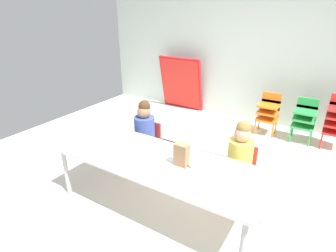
% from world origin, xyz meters
% --- Properties ---
extents(ground_plane, '(6.27, 4.58, 0.02)m').
position_xyz_m(ground_plane, '(-0.00, 0.01, -0.01)').
color(ground_plane, silver).
extents(back_wall, '(6.27, 0.10, 2.65)m').
position_xyz_m(back_wall, '(0.00, 2.29, 1.33)').
color(back_wall, '#B2C1B7').
rests_on(back_wall, ground_plane).
extents(craft_table, '(2.15, 0.77, 0.60)m').
position_xyz_m(craft_table, '(-0.07, -0.77, 0.55)').
color(craft_table, white).
rests_on(craft_table, ground_plane).
extents(seated_child_near_camera, '(0.32, 0.31, 0.92)m').
position_xyz_m(seated_child_near_camera, '(-0.67, -0.16, 0.55)').
color(seated_child_near_camera, red).
rests_on(seated_child_near_camera, ground_plane).
extents(seated_child_middle_seat, '(0.32, 0.32, 0.92)m').
position_xyz_m(seated_child_middle_seat, '(0.57, -0.16, 0.55)').
color(seated_child_middle_seat, red).
rests_on(seated_child_middle_seat, ground_plane).
extents(kid_chair_orange_stack, '(0.32, 0.30, 0.68)m').
position_xyz_m(kid_chair_orange_stack, '(0.42, 1.79, 0.40)').
color(kid_chair_orange_stack, orange).
rests_on(kid_chair_orange_stack, ground_plane).
extents(kid_chair_green_stack, '(0.32, 0.30, 0.68)m').
position_xyz_m(kid_chair_green_stack, '(0.97, 1.79, 0.40)').
color(kid_chair_green_stack, green).
rests_on(kid_chair_green_stack, ground_plane).
extents(folded_activity_table, '(0.90, 0.29, 1.09)m').
position_xyz_m(folded_activity_table, '(-1.41, 2.09, 0.54)').
color(folded_activity_table, red).
rests_on(folded_activity_table, ground_plane).
extents(paper_bag_brown, '(0.13, 0.09, 0.22)m').
position_xyz_m(paper_bag_brown, '(0.19, -0.74, 0.71)').
color(paper_bag_brown, '#9E754C').
rests_on(paper_bag_brown, craft_table).
extents(paper_plate_near_edge, '(0.18, 0.18, 0.01)m').
position_xyz_m(paper_plate_near_edge, '(-0.29, -0.89, 0.60)').
color(paper_plate_near_edge, white).
rests_on(paper_plate_near_edge, craft_table).
extents(paper_plate_center_table, '(0.18, 0.18, 0.01)m').
position_xyz_m(paper_plate_center_table, '(-0.72, -0.80, 0.60)').
color(paper_plate_center_table, white).
rests_on(paper_plate_center_table, craft_table).
extents(donut_powdered_on_plate, '(0.11, 0.11, 0.03)m').
position_xyz_m(donut_powdered_on_plate, '(-0.29, -0.89, 0.62)').
color(donut_powdered_on_plate, white).
rests_on(donut_powdered_on_plate, craft_table).
extents(donut_powdered_loose, '(0.13, 0.13, 0.04)m').
position_xyz_m(donut_powdered_loose, '(0.30, -0.69, 0.62)').
color(donut_powdered_loose, white).
rests_on(donut_powdered_loose, craft_table).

